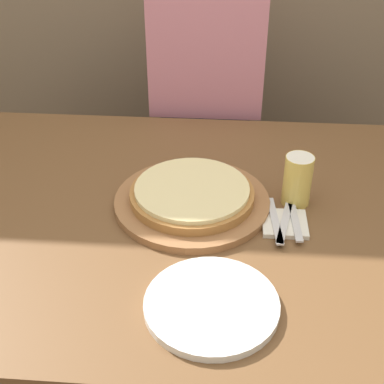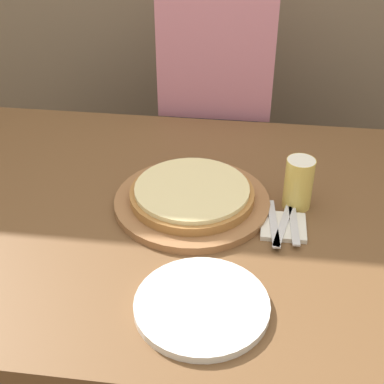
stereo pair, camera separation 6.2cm
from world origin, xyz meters
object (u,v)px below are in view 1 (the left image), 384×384
Objects in this scene: fork at (275,220)px; spoon at (295,221)px; beer_glass at (298,178)px; dinner_knife at (285,221)px; pizza_on_board at (192,197)px; dinner_plate at (212,305)px; diner_person at (206,125)px.

fork is 1.18× the size of spoon.
dinner_knife is (-0.03, -0.10, -0.06)m from beer_glass.
fork and spoon have the same top height.
fork and dinner_knife have the same top height.
pizza_on_board is 0.27m from spoon.
pizza_on_board is 2.51× the size of spoon.
dinner_plate is 1.02m from diner_person.
beer_glass is 0.49× the size of dinner_plate.
fork is 0.14× the size of diner_person.
beer_glass is 0.12m from spoon.
dinner_knife is at bearing 60.01° from dinner_plate.
beer_glass is 0.69m from diner_person.
diner_person is (-0.06, 1.01, -0.10)m from dinner_plate.
pizza_on_board is 2.14× the size of dinner_knife.
diner_person is at bearing 106.04° from fork.
dinner_plate is at bearing -116.16° from fork.
beer_glass reaches higher than fork.
pizza_on_board reaches higher than dinner_plate.
diner_person is at bearing 93.67° from dinner_plate.
beer_glass is 0.72× the size of fork.
pizza_on_board is at bearing 163.17° from dinner_knife.
diner_person is (-0.26, 0.72, -0.11)m from spoon.
diner_person reaches higher than dinner_knife.
spoon is (-0.01, -0.10, -0.06)m from beer_glass.
dinner_plate is 0.20× the size of diner_person.
beer_glass reaches higher than spoon.
dinner_knife and spoon have the same top height.
dinner_knife is (0.17, 0.29, 0.01)m from dinner_plate.
beer_glass is at bearing 60.48° from fork.
beer_glass reaches higher than dinner_knife.
pizza_on_board is at bearing -90.23° from diner_person.
diner_person reaches higher than spoon.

